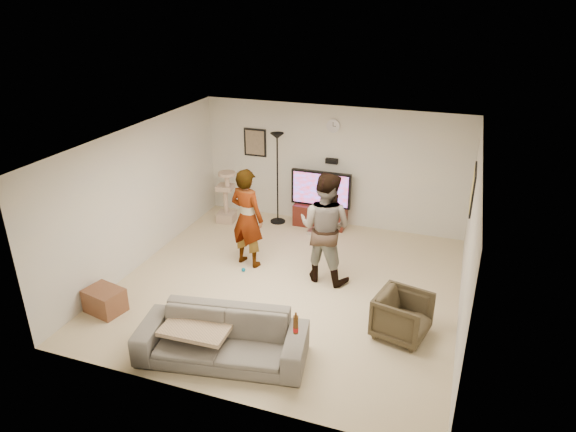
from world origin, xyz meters
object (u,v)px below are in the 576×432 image
(person_left, at_px, (247,218))
(sofa, at_px, (222,338))
(tv_stand, at_px, (320,215))
(floor_lamp, at_px, (277,179))
(person_right, at_px, (325,228))
(side_table, at_px, (105,300))
(tv, at_px, (321,189))
(cat_tree, at_px, (226,196))
(beer_bottle, at_px, (296,325))
(armchair, at_px, (402,316))

(person_left, bearing_deg, sofa, 120.27)
(tv_stand, relative_size, floor_lamp, 0.56)
(person_right, height_order, side_table, person_right)
(tv, distance_m, cat_tree, 2.03)
(person_right, relative_size, beer_bottle, 7.66)
(tv, bearing_deg, side_table, -118.30)
(cat_tree, height_order, sofa, cat_tree)
(person_right, bearing_deg, side_table, 45.13)
(floor_lamp, xyz_separation_m, beer_bottle, (1.89, -4.43, -0.19))
(tv, bearing_deg, cat_tree, -166.79)
(person_left, distance_m, beer_bottle, 3.08)
(cat_tree, xyz_separation_m, person_right, (2.62, -1.62, 0.39))
(floor_lamp, height_order, sofa, floor_lamp)
(cat_tree, relative_size, sofa, 0.51)
(tv, relative_size, beer_bottle, 5.03)
(floor_lamp, distance_m, person_right, 2.50)
(cat_tree, distance_m, armchair, 4.98)
(person_left, bearing_deg, cat_tree, -38.40)
(cat_tree, xyz_separation_m, side_table, (-0.28, -3.70, -0.38))
(person_right, height_order, sofa, person_right)
(armchair, height_order, side_table, armchair)
(armchair, distance_m, side_table, 4.48)
(tv_stand, height_order, person_right, person_right)
(tv, bearing_deg, tv_stand, 0.00)
(person_left, distance_m, side_table, 2.69)
(sofa, bearing_deg, armchair, 20.89)
(floor_lamp, distance_m, side_table, 4.31)
(tv_stand, height_order, person_left, person_left)
(beer_bottle, bearing_deg, sofa, 180.00)
(tv_stand, xyz_separation_m, cat_tree, (-1.96, -0.46, 0.34))
(floor_lamp, height_order, side_table, floor_lamp)
(floor_lamp, bearing_deg, cat_tree, -162.72)
(tv, distance_m, armchair, 3.94)
(tv_stand, bearing_deg, person_right, -72.29)
(side_table, bearing_deg, floor_lamp, 71.65)
(tv_stand, xyz_separation_m, armchair, (2.15, -3.26, 0.11))
(person_left, xyz_separation_m, armchair, (2.91, -1.23, -0.57))
(beer_bottle, bearing_deg, side_table, 172.95)
(tv, xyz_separation_m, beer_bottle, (0.99, -4.56, -0.04))
(cat_tree, bearing_deg, tv_stand, 13.21)
(tv, distance_m, person_left, 2.17)
(person_left, xyz_separation_m, person_right, (1.42, -0.04, 0.05))
(floor_lamp, distance_m, beer_bottle, 4.82)
(tv_stand, height_order, side_table, tv_stand)
(tv_stand, height_order, tv, tv)
(sofa, height_order, armchair, armchair)
(cat_tree, distance_m, person_left, 2.00)
(tv_stand, distance_m, cat_tree, 2.04)
(floor_lamp, xyz_separation_m, armchair, (3.05, -3.13, -0.64))
(sofa, bearing_deg, side_table, 160.01)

